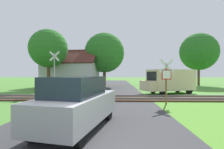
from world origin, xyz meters
TOP-DOWN VIEW (x-y plane):
  - ground_plane at (0.00, 0.00)m, footprint 160.00×160.00m
  - road_asphalt at (0.00, 2.00)m, footprint 6.59×80.00m
  - rail_track at (0.00, 8.46)m, footprint 60.00×2.60m
  - stop_sign_near at (3.88, 6.29)m, footprint 0.88×0.17m
  - crossing_sign_far at (-4.51, 10.53)m, footprint 0.87×0.17m
  - house at (-5.50, 19.86)m, footprint 7.82×5.80m
  - tree_center at (-0.94, 20.91)m, footprint 5.75×5.75m
  - tree_far at (13.60, 23.15)m, footprint 5.75×5.75m
  - tree_left at (-7.25, 16.15)m, footprint 4.50×4.50m
  - mail_truck at (5.76, 12.01)m, footprint 5.24×3.50m
  - parked_car at (-0.44, 1.49)m, footprint 2.47×4.26m

SIDE VIEW (x-z plane):
  - ground_plane at x=0.00m, z-range 0.00..0.00m
  - road_asphalt at x=0.00m, z-range 0.00..0.01m
  - rail_track at x=0.00m, z-range -0.05..0.17m
  - parked_car at x=-0.44m, z-range 0.00..1.78m
  - mail_truck at x=5.76m, z-range 0.12..2.36m
  - stop_sign_near at x=3.88m, z-range 0.23..3.02m
  - house at x=-5.50m, z-range -0.78..4.41m
  - crossing_sign_far at x=-4.51m, z-range 0.28..4.09m
  - tree_left at x=-7.25m, z-range 1.29..8.40m
  - tree_center at x=-0.94m, z-range 0.99..8.75m
  - tree_far at x=13.60m, z-range 1.18..9.31m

